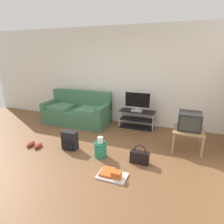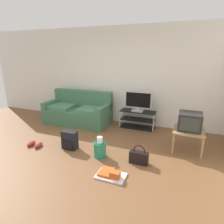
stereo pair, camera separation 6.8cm
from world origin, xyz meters
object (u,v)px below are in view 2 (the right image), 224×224
(flat_tv, at_px, (138,102))
(backpack, at_px, (70,140))
(side_table, at_px, (188,133))
(couch, at_px, (78,112))
(tv_stand, at_px, (138,119))
(handbag, at_px, (139,157))
(sneakers_pair, at_px, (35,144))
(crt_tv, at_px, (190,121))
(cleaning_bucket, at_px, (100,148))
(floor_tray, at_px, (111,175))

(flat_tv, height_order, backpack, flat_tv)
(side_table, bearing_deg, couch, 167.93)
(tv_stand, bearing_deg, handbag, -74.77)
(flat_tv, distance_m, sneakers_pair, 2.74)
(side_table, xyz_separation_m, crt_tv, (0.00, 0.02, 0.24))
(tv_stand, height_order, cleaning_bucket, tv_stand)
(flat_tv, xyz_separation_m, backpack, (-1.04, -1.71, -0.55))
(side_table, xyz_separation_m, floor_tray, (-1.15, -1.46, -0.36))
(sneakers_pair, height_order, floor_tray, floor_tray)
(couch, xyz_separation_m, floor_tray, (1.88, -2.11, -0.29))
(crt_tv, bearing_deg, sneakers_pair, -161.11)
(flat_tv, bearing_deg, handbag, -74.59)
(couch, height_order, backpack, couch)
(side_table, height_order, cleaning_bucket, side_table)
(flat_tv, relative_size, floor_tray, 1.46)
(flat_tv, distance_m, cleaning_bucket, 1.89)
(tv_stand, distance_m, cleaning_bucket, 1.83)
(tv_stand, distance_m, floor_tray, 2.35)
(flat_tv, distance_m, side_table, 1.59)
(backpack, bearing_deg, cleaning_bucket, 2.23)
(crt_tv, distance_m, cleaning_bucket, 1.91)
(crt_tv, bearing_deg, backpack, -159.60)
(tv_stand, distance_m, sneakers_pair, 2.67)
(backpack, bearing_deg, handbag, 6.45)
(crt_tv, bearing_deg, handbag, -132.36)
(flat_tv, height_order, side_table, flat_tv)
(tv_stand, height_order, handbag, tv_stand)
(backpack, height_order, handbag, backpack)
(cleaning_bucket, xyz_separation_m, floor_tray, (0.44, -0.54, -0.13))
(flat_tv, bearing_deg, backpack, -121.38)
(backpack, distance_m, floor_tray, 1.34)
(side_table, distance_m, floor_tray, 1.89)
(sneakers_pair, relative_size, floor_tray, 0.70)
(handbag, height_order, cleaning_bucket, cleaning_bucket)
(tv_stand, xyz_separation_m, crt_tv, (1.30, -0.86, 0.40))
(side_table, bearing_deg, tv_stand, 145.94)
(flat_tv, height_order, handbag, flat_tv)
(couch, height_order, cleaning_bucket, couch)
(crt_tv, xyz_separation_m, handbag, (-0.82, -0.90, -0.51))
(side_table, bearing_deg, floor_tray, -128.26)
(sneakers_pair, bearing_deg, side_table, 18.63)
(backpack, relative_size, sneakers_pair, 1.15)
(handbag, height_order, sneakers_pair, handbag)
(handbag, bearing_deg, floor_tray, -119.89)
(couch, relative_size, floor_tray, 3.83)
(tv_stand, xyz_separation_m, floor_tray, (0.15, -2.34, -0.20))
(backpack, bearing_deg, crt_tv, 27.90)
(couch, xyz_separation_m, tv_stand, (1.73, 0.23, -0.09))
(tv_stand, relative_size, side_table, 1.58)
(floor_tray, bearing_deg, side_table, 51.74)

